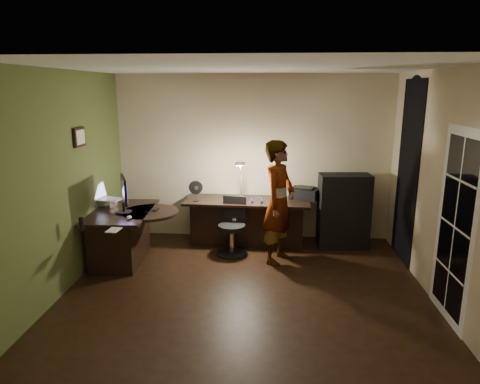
# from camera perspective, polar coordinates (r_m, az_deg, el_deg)

# --- Properties ---
(floor) EXTENTS (4.50, 4.00, 0.01)m
(floor) POSITION_cam_1_polar(r_m,az_deg,el_deg) (5.57, 0.80, -12.72)
(floor) COLOR black
(floor) RESTS_ON ground
(ceiling) EXTENTS (4.50, 4.00, 0.01)m
(ceiling) POSITION_cam_1_polar(r_m,az_deg,el_deg) (5.00, 0.90, 16.34)
(ceiling) COLOR silver
(ceiling) RESTS_ON floor
(wall_back) EXTENTS (4.50, 0.01, 2.70)m
(wall_back) POSITION_cam_1_polar(r_m,az_deg,el_deg) (7.08, 1.76, 4.56)
(wall_back) COLOR #C6B490
(wall_back) RESTS_ON floor
(wall_front) EXTENTS (4.50, 0.01, 2.70)m
(wall_front) POSITION_cam_1_polar(r_m,az_deg,el_deg) (3.20, -1.19, -6.90)
(wall_front) COLOR #C6B490
(wall_front) RESTS_ON floor
(wall_left) EXTENTS (0.01, 4.00, 2.70)m
(wall_left) POSITION_cam_1_polar(r_m,az_deg,el_deg) (5.70, -22.42, 1.28)
(wall_left) COLOR #C6B490
(wall_left) RESTS_ON floor
(wall_right) EXTENTS (0.01, 4.00, 2.70)m
(wall_right) POSITION_cam_1_polar(r_m,az_deg,el_deg) (5.48, 25.11, 0.54)
(wall_right) COLOR #C6B490
(wall_right) RESTS_ON floor
(green_wall_overlay) EXTENTS (0.00, 4.00, 2.70)m
(green_wall_overlay) POSITION_cam_1_polar(r_m,az_deg,el_deg) (5.69, -22.28, 1.28)
(green_wall_overlay) COLOR #4D5E2B
(green_wall_overlay) RESTS_ON floor
(arched_doorway) EXTENTS (0.01, 0.90, 2.60)m
(arched_doorway) POSITION_cam_1_polar(r_m,az_deg,el_deg) (6.55, 21.44, 2.41)
(arched_doorway) COLOR black
(arched_doorway) RESTS_ON floor
(french_door) EXTENTS (0.02, 0.92, 2.10)m
(french_door) POSITION_cam_1_polar(r_m,az_deg,el_deg) (5.05, 26.74, -4.19)
(french_door) COLOR white
(french_door) RESTS_ON floor
(framed_picture) EXTENTS (0.04, 0.30, 0.25)m
(framed_picture) POSITION_cam_1_polar(r_m,az_deg,el_deg) (6.01, -20.67, 6.87)
(framed_picture) COLOR black
(framed_picture) RESTS_ON wall_left
(desk_left) EXTENTS (0.88, 1.36, 0.77)m
(desk_left) POSITION_cam_1_polar(r_m,az_deg,el_deg) (6.47, -15.29, -5.68)
(desk_left) COLOR black
(desk_left) RESTS_ON floor
(desk_right) EXTENTS (2.00, 0.76, 0.74)m
(desk_right) POSITION_cam_1_polar(r_m,az_deg,el_deg) (6.90, 0.91, -4.04)
(desk_right) COLOR black
(desk_right) RESTS_ON floor
(cabinet) EXTENTS (0.81, 0.44, 1.18)m
(cabinet) POSITION_cam_1_polar(r_m,az_deg,el_deg) (6.93, 13.65, -2.49)
(cabinet) COLOR black
(cabinet) RESTS_ON floor
(laptop_stand) EXTENTS (0.28, 0.26, 0.10)m
(laptop_stand) POSITION_cam_1_polar(r_m,az_deg,el_deg) (6.62, -17.22, -1.37)
(laptop_stand) COLOR silver
(laptop_stand) RESTS_ON desk_left
(laptop) EXTENTS (0.42, 0.40, 0.24)m
(laptop) POSITION_cam_1_polar(r_m,az_deg,el_deg) (6.57, -17.00, 0.04)
(laptop) COLOR silver
(laptop) RESTS_ON laptop_stand
(monitor) EXTENTS (0.33, 0.56, 0.37)m
(monitor) POSITION_cam_1_polar(r_m,az_deg,el_deg) (6.18, -15.32, -0.99)
(monitor) COLOR black
(monitor) RESTS_ON desk_left
(mouse) EXTENTS (0.08, 0.11, 0.04)m
(mouse) POSITION_cam_1_polar(r_m,az_deg,el_deg) (5.91, -14.56, -3.29)
(mouse) COLOR silver
(mouse) RESTS_ON desk_left
(phone) EXTENTS (0.08, 0.14, 0.01)m
(phone) POSITION_cam_1_polar(r_m,az_deg,el_deg) (6.27, -11.22, -2.28)
(phone) COLOR black
(phone) RESTS_ON desk_left
(pen) EXTENTS (0.09, 0.10, 0.01)m
(pen) POSITION_cam_1_polar(r_m,az_deg,el_deg) (6.14, -12.23, -2.66)
(pen) COLOR black
(pen) RESTS_ON desk_left
(speaker) EXTENTS (0.06, 0.06, 0.16)m
(speaker) POSITION_cam_1_polar(r_m,az_deg,el_deg) (5.60, -20.39, -3.99)
(speaker) COLOR black
(speaker) RESTS_ON desk_left
(notepad) EXTENTS (0.16, 0.21, 0.01)m
(notepad) POSITION_cam_1_polar(r_m,az_deg,el_deg) (5.49, -16.49, -4.89)
(notepad) COLOR silver
(notepad) RESTS_ON desk_left
(desk_fan) EXTENTS (0.24, 0.19, 0.33)m
(desk_fan) POSITION_cam_1_polar(r_m,az_deg,el_deg) (6.74, -5.91, 0.14)
(desk_fan) COLOR black
(desk_fan) RESTS_ON desk_right
(headphones) EXTENTS (0.20, 0.13, 0.09)m
(headphones) POSITION_cam_1_polar(r_m,az_deg,el_deg) (6.62, 2.23, -1.11)
(headphones) COLOR navy
(headphones) RESTS_ON desk_right
(printer) EXTENTS (0.52, 0.47, 0.19)m
(printer) POSITION_cam_1_polar(r_m,az_deg,el_deg) (6.94, 8.61, -0.13)
(printer) COLOR black
(printer) RESTS_ON desk_right
(desk_lamp) EXTENTS (0.21, 0.34, 0.71)m
(desk_lamp) POSITION_cam_1_polar(r_m,az_deg,el_deg) (6.64, 0.16, 1.69)
(desk_lamp) COLOR black
(desk_lamp) RESTS_ON desk_right
(office_chair) EXTENTS (0.55, 0.55, 0.87)m
(office_chair) POSITION_cam_1_polar(r_m,az_deg,el_deg) (6.47, -1.10, -4.67)
(office_chair) COLOR black
(office_chair) RESTS_ON floor
(person) EXTENTS (0.64, 0.75, 1.78)m
(person) POSITION_cam_1_polar(r_m,az_deg,el_deg) (6.12, 5.21, -1.38)
(person) COLOR #D8A88C
(person) RESTS_ON floor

